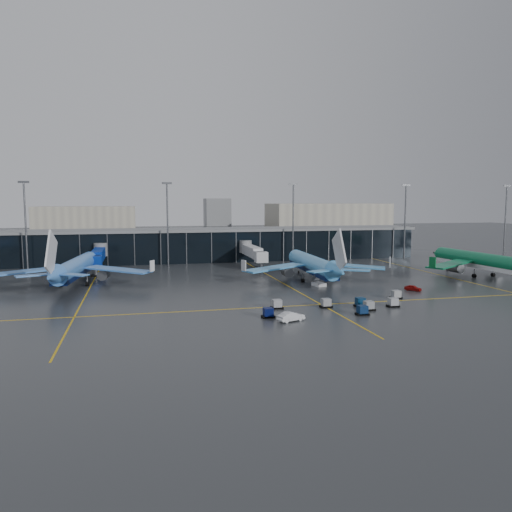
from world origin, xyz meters
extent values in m
plane|color=#282B2D|center=(0.00, 0.00, 0.00)|extent=(600.00, 600.00, 0.00)
cube|color=black|center=(0.00, 62.00, 5.00)|extent=(140.00, 16.00, 10.00)
cube|color=slate|center=(0.00, 62.00, 10.30)|extent=(142.00, 17.00, 0.80)
cylinder|color=#595B60|center=(-35.00, 53.50, 5.20)|extent=(4.00, 4.00, 4.00)
cube|color=navy|center=(-35.00, 40.00, 4.40)|extent=(3.00, 24.00, 3.00)
cylinder|color=#595B60|center=(-35.00, 32.50, 1.30)|extent=(1.00, 1.00, 2.60)
cylinder|color=#595B60|center=(10.00, 53.50, 5.20)|extent=(4.00, 4.00, 4.00)
cube|color=silver|center=(10.00, 40.00, 4.40)|extent=(3.00, 24.00, 3.00)
cylinder|color=#595B60|center=(10.00, 32.50, 1.30)|extent=(1.00, 1.00, 2.60)
cylinder|color=#595B60|center=(-55.00, 50.00, 12.50)|extent=(0.50, 0.50, 25.00)
cube|color=#595B60|center=(-55.00, 50.00, 25.20)|extent=(3.00, 0.40, 0.60)
cylinder|color=#595B60|center=(-15.00, 50.00, 12.50)|extent=(0.50, 0.50, 25.00)
cube|color=#595B60|center=(-15.00, 50.00, 25.20)|extent=(3.00, 0.40, 0.60)
cylinder|color=#595B60|center=(25.00, 50.00, 12.50)|extent=(0.50, 0.50, 25.00)
cube|color=#595B60|center=(25.00, 50.00, 25.20)|extent=(3.00, 0.40, 0.60)
cylinder|color=#595B60|center=(65.00, 50.00, 12.50)|extent=(0.50, 0.50, 25.00)
cube|color=#595B60|center=(65.00, 50.00, 25.20)|extent=(3.00, 0.40, 0.60)
cylinder|color=#595B60|center=(105.00, 50.00, 12.50)|extent=(0.50, 0.50, 25.00)
cube|color=#595B60|center=(105.00, 50.00, 25.20)|extent=(3.00, 0.40, 0.60)
cube|color=#B2AD99|center=(120.00, 260.00, 9.00)|extent=(90.00, 42.00, 18.00)
cube|color=#B2AD99|center=(-60.00, 280.00, 8.00)|extent=(70.00, 38.00, 16.00)
cube|color=#B2AD99|center=(40.00, 300.00, 11.00)|extent=(20.00, 20.00, 22.00)
cube|color=gold|center=(-35.00, 20.00, 0.01)|extent=(0.30, 120.00, 0.02)
cube|color=gold|center=(10.00, 20.00, 0.01)|extent=(0.30, 120.00, 0.02)
cube|color=gold|center=(55.00, 20.00, 0.01)|extent=(0.30, 120.00, 0.02)
cube|color=gold|center=(10.00, -15.00, 0.01)|extent=(220.00, 0.30, 0.02)
cube|color=black|center=(16.55, -21.88, 0.18)|extent=(2.20, 1.50, 0.36)
cube|color=gray|center=(16.55, -21.88, 0.95)|extent=(1.60, 1.50, 1.50)
cube|color=black|center=(16.49, -18.48, 0.18)|extent=(2.20, 1.50, 0.36)
cube|color=#052344|center=(16.49, -18.48, 0.95)|extent=(1.60, 1.50, 1.50)
cube|color=black|center=(22.35, -20.17, 0.18)|extent=(2.20, 1.50, 0.36)
cube|color=#94979C|center=(22.35, -20.17, 0.95)|extent=(1.60, 1.50, 1.50)
cube|color=black|center=(26.91, -13.11, 0.18)|extent=(2.20, 1.50, 0.36)
cube|color=#92959A|center=(26.91, -13.11, 0.95)|extent=(1.60, 1.50, 1.50)
cube|color=black|center=(-2.73, -23.18, 0.18)|extent=(2.20, 1.50, 0.36)
cube|color=#050D40|center=(-2.73, -23.18, 0.95)|extent=(1.60, 1.50, 1.50)
cube|color=black|center=(9.88, -17.77, 0.18)|extent=(2.20, 1.50, 0.36)
cube|color=gray|center=(9.88, -17.77, 0.95)|extent=(1.60, 1.50, 1.50)
cube|color=black|center=(0.71, -16.58, 0.18)|extent=(2.20, 1.50, 0.36)
cube|color=gray|center=(0.71, -16.58, 0.95)|extent=(1.60, 1.50, 1.50)
cube|color=black|center=(13.77, -25.09, 0.18)|extent=(2.20, 1.50, 0.36)
cube|color=#051B42|center=(13.77, -25.09, 0.95)|extent=(1.60, 1.50, 1.50)
cube|color=silver|center=(17.05, 5.01, 0.40)|extent=(2.85, 3.60, 0.80)
cube|color=silver|center=(17.05, 5.01, 2.30)|extent=(2.18, 3.11, 2.29)
imported|color=#940C0B|center=(35.16, -5.79, 0.63)|extent=(3.38, 3.90, 1.27)
imported|color=silver|center=(0.33, -26.40, 0.79)|extent=(5.11, 3.28, 1.59)
camera|label=1|loc=(-24.19, -103.75, 19.78)|focal=35.00mm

